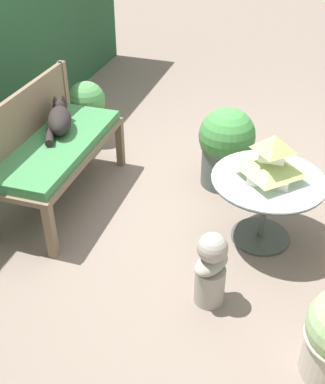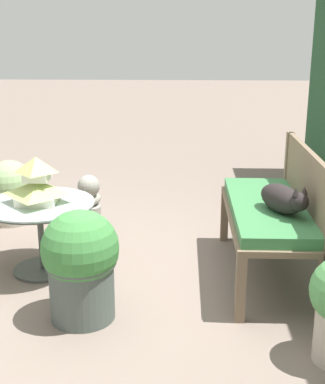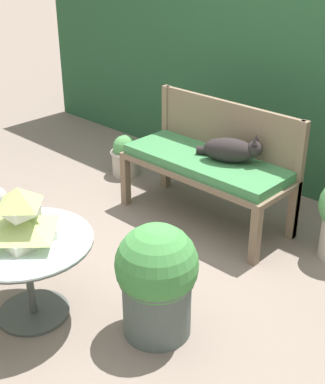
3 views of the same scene
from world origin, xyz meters
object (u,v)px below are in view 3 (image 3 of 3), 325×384
at_px(cat, 231,150).
at_px(potted_plant_path_edge, 157,279).
at_px(garden_bench, 206,167).
at_px(pagoda_birdhouse, 21,218).
at_px(patio_table, 26,256).
at_px(potted_plant_patio_mid, 125,156).

distance_m(cat, potted_plant_path_edge, 1.36).
relative_size(garden_bench, pagoda_birdhouse, 3.70).
bearing_deg(potted_plant_path_edge, patio_table, -147.53).
bearing_deg(potted_plant_patio_mid, potted_plant_path_edge, -38.20).
bearing_deg(patio_table, pagoda_birdhouse, -104.04).
bearing_deg(cat, potted_plant_path_edge, -95.81).
bearing_deg(garden_bench, patio_table, -90.32).
distance_m(potted_plant_patio_mid, potted_plant_path_edge, 2.19).
distance_m(patio_table, pagoda_birdhouse, 0.25).
bearing_deg(potted_plant_path_edge, cat, 109.83).
bearing_deg(patio_table, potted_plant_patio_mid, 121.48).
xyz_separation_m(patio_table, pagoda_birdhouse, (-0.00, -0.00, 0.25)).
bearing_deg(cat, patio_table, -122.16).
bearing_deg(potted_plant_path_edge, pagoda_birdhouse, -147.53).
bearing_deg(garden_bench, pagoda_birdhouse, -90.32).
distance_m(garden_bench, pagoda_birdhouse, 1.61).
height_order(garden_bench, cat, cat).
height_order(patio_table, potted_plant_path_edge, potted_plant_path_edge).
bearing_deg(garden_bench, potted_plant_patio_mid, 171.37).
bearing_deg(patio_table, garden_bench, 89.68).
relative_size(potted_plant_patio_mid, potted_plant_path_edge, 0.56).
xyz_separation_m(potted_plant_patio_mid, potted_plant_path_edge, (1.72, -1.35, 0.17)).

